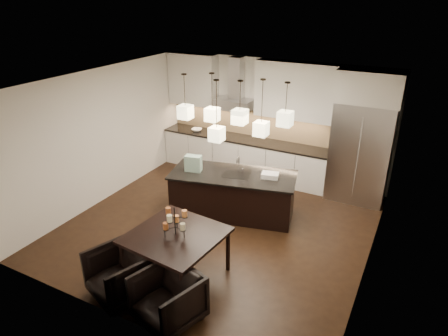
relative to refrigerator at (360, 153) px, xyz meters
The scene contains 37 objects.
floor 3.35m from the refrigerator, 131.42° to the right, with size 5.50×5.50×0.02m, color black.
ceiling 3.62m from the refrigerator, 131.42° to the right, with size 5.50×5.50×0.02m, color white.
wall_back 2.16m from the refrigerator, 169.74° to the left, with size 5.50×0.02×2.80m, color silver.
wall_front 5.56m from the refrigerator, 112.22° to the right, with size 5.50×0.02×2.80m, color silver.
wall_left 5.42m from the refrigerator, 153.91° to the right, with size 0.02×5.50×2.80m, color silver.
wall_right 2.49m from the refrigerator, 74.50° to the right, with size 0.02×5.50×2.80m, color silver.
refrigerator is the anchor object (origin of this frame).
fridge_panel 1.40m from the refrigerator, ahead, with size 1.26×0.72×0.65m, color silver.
lower_cabinets 2.80m from the refrigerator, behind, with size 4.21×0.62×0.88m, color silver.
countertop 2.73m from the refrigerator, behind, with size 4.21×0.66×0.04m, color black.
backsplash 2.75m from the refrigerator, behind, with size 4.21×0.02×0.63m, color tan.
upper_cab_left 4.35m from the refrigerator, behind, with size 1.25×0.35×1.25m, color silver.
upper_cab_right 1.91m from the refrigerator, behind, with size 1.86×0.35×1.25m, color silver.
hood_canopy 3.09m from the refrigerator, behind, with size 0.90×0.52×0.24m, color #B7B7BA.
hood_chimney 3.28m from the refrigerator, behind, with size 0.30×0.28×0.96m, color #B7B7BA.
fruit_bowl 4.02m from the refrigerator, behind, with size 0.26×0.26×0.06m, color silver.
island_body 2.85m from the refrigerator, 138.84° to the right, with size 2.39×0.96×0.84m, color black.
island_top 2.78m from the refrigerator, 138.84° to the right, with size 2.47×1.03×0.04m, color black.
faucet 2.64m from the refrigerator, 139.70° to the right, with size 0.10×0.23×0.36m, color silver, non-canonical shape.
tote_bag 3.52m from the refrigerator, 144.32° to the right, with size 0.33×0.17×0.33m, color #1D5C45.
food_container 2.15m from the refrigerator, 130.07° to the right, with size 0.33×0.23×0.10m, color silver.
dining_table 4.52m from the refrigerator, 116.26° to the right, with size 1.32×1.32×0.79m, color black, non-canonical shape.
candelabra 4.47m from the refrigerator, 116.26° to the right, with size 0.38×0.38×0.47m, color black, non-canonical shape.
candle_a 4.42m from the refrigerator, 114.46° to the right, with size 0.08×0.08×0.11m, color #F4EAB9.
candle_b 4.38m from the refrigerator, 117.75° to the right, with size 0.08×0.08×0.11m, color #CF7D41.
candle_c 4.62m from the refrigerator, 116.56° to the right, with size 0.08×0.08×0.11m, color #A35528.
candle_d 4.34m from the refrigerator, 115.27° to the right, with size 0.08×0.08×0.11m, color #CF7D41.
candle_e 4.50m from the refrigerator, 117.99° to the right, with size 0.08×0.08×0.11m, color #A35528.
candle_f 4.59m from the refrigerator, 115.41° to the right, with size 0.08×0.08×0.11m, color #F4EAB9.
armchair_left 5.41m from the refrigerator, 117.54° to the right, with size 0.82×0.84×0.76m, color black.
armchair_right 5.14m from the refrigerator, 107.93° to the right, with size 0.80×0.82×0.75m, color black.
pendant_a 3.77m from the refrigerator, 145.83° to the right, with size 0.24×0.24×0.26m, color beige.
pendant_b 3.25m from the refrigerator, 146.52° to the right, with size 0.24×0.24×0.26m, color beige.
pendant_c 2.98m from the refrigerator, 131.55° to the right, with size 0.24×0.24×0.26m, color beige.
pendant_d 2.50m from the refrigerator, 130.63° to the right, with size 0.24×0.24×0.26m, color beige.
pendant_e 2.40m from the refrigerator, 120.40° to the right, with size 0.24×0.24×0.26m, color beige.
pendant_f 3.23m from the refrigerator, 135.23° to the right, with size 0.24×0.24×0.26m, color beige.
Camera 1 is at (3.16, -5.85, 4.20)m, focal length 32.00 mm.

